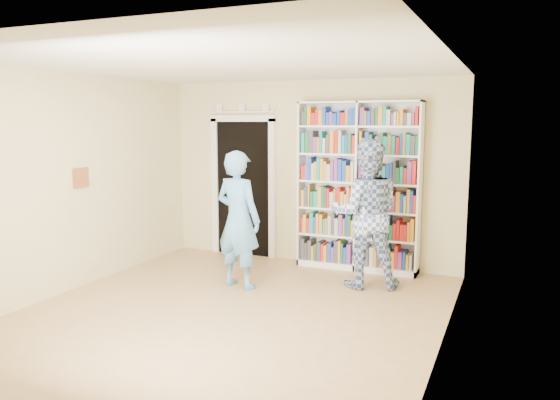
% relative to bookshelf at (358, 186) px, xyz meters
% --- Properties ---
extents(floor, '(5.00, 5.00, 0.00)m').
position_rel_bookshelf_xyz_m(floor, '(-0.79, -2.34, -1.20)').
color(floor, '#AC7C53').
rests_on(floor, ground).
extents(ceiling, '(5.00, 5.00, 0.00)m').
position_rel_bookshelf_xyz_m(ceiling, '(-0.79, -2.34, 1.50)').
color(ceiling, white).
rests_on(ceiling, wall_back).
extents(wall_back, '(4.50, 0.00, 4.50)m').
position_rel_bookshelf_xyz_m(wall_back, '(-0.79, 0.16, 0.15)').
color(wall_back, beige).
rests_on(wall_back, floor).
extents(wall_left, '(0.00, 5.00, 5.00)m').
position_rel_bookshelf_xyz_m(wall_left, '(-3.04, -2.34, 0.15)').
color(wall_left, beige).
rests_on(wall_left, floor).
extents(wall_right, '(0.00, 5.00, 5.00)m').
position_rel_bookshelf_xyz_m(wall_right, '(1.46, -2.34, 0.15)').
color(wall_right, beige).
rests_on(wall_right, floor).
extents(bookshelf, '(1.73, 0.32, 2.38)m').
position_rel_bookshelf_xyz_m(bookshelf, '(0.00, 0.00, 0.00)').
color(bookshelf, white).
rests_on(bookshelf, floor).
extents(doorway, '(1.10, 0.08, 2.43)m').
position_rel_bookshelf_xyz_m(doorway, '(-1.89, 0.13, -0.02)').
color(doorway, black).
rests_on(doorway, floor).
extents(wall_art, '(0.03, 0.25, 0.25)m').
position_rel_bookshelf_xyz_m(wall_art, '(-3.02, -2.14, 0.20)').
color(wall_art, brown).
rests_on(wall_art, wall_left).
extents(man_blue, '(0.70, 0.53, 1.75)m').
position_rel_bookshelf_xyz_m(man_blue, '(-1.16, -1.42, -0.33)').
color(man_blue, '#5B95CA').
rests_on(man_blue, floor).
extents(man_plaid, '(1.10, 0.97, 1.89)m').
position_rel_bookshelf_xyz_m(man_plaid, '(0.31, -0.75, -0.26)').
color(man_plaid, '#33539C').
rests_on(man_plaid, floor).
extents(paper_sheet, '(0.17, 0.12, 0.28)m').
position_rel_bookshelf_xyz_m(paper_sheet, '(0.42, -0.96, -0.27)').
color(paper_sheet, white).
rests_on(paper_sheet, man_plaid).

